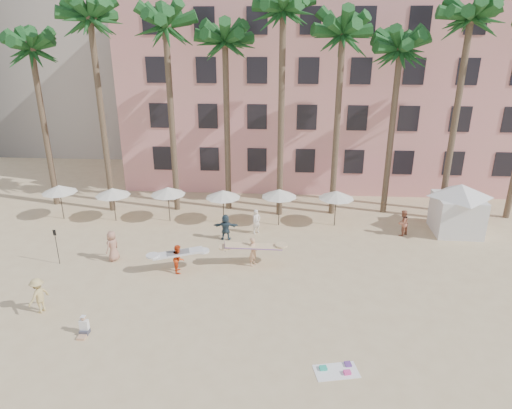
{
  "coord_description": "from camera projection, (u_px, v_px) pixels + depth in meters",
  "views": [
    {
      "loc": [
        3.41,
        -17.79,
        13.16
      ],
      "look_at": [
        1.8,
        6.0,
        4.0
      ],
      "focal_mm": 32.0,
      "sensor_mm": 36.0,
      "label": 1
    }
  ],
  "objects": [
    {
      "name": "carrier_white",
      "position": [
        178.0,
        257.0,
        26.24
      ],
      "size": [
        2.96,
        1.51,
        1.68
      ],
      "color": "#E84718",
      "rests_on": "ground"
    },
    {
      "name": "carrier_yellow",
      "position": [
        253.0,
        250.0,
        26.91
      ],
      "size": [
        3.41,
        1.26,
        1.79
      ],
      "color": "tan",
      "rests_on": "ground"
    },
    {
      "name": "seated_man",
      "position": [
        84.0,
        328.0,
        20.98
      ],
      "size": [
        0.41,
        0.71,
        0.92
      ],
      "color": "#3F3F4C",
      "rests_on": "ground"
    },
    {
      "name": "ground",
      "position": [
        209.0,
        328.0,
        21.5
      ],
      "size": [
        120.0,
        120.0,
        0.0
      ],
      "primitive_type": "plane",
      "color": "#D1B789",
      "rests_on": "ground"
    },
    {
      "name": "umbrella_row",
      "position": [
        195.0,
        192.0,
        32.5
      ],
      "size": [
        22.5,
        2.7,
        2.73
      ],
      "color": "#332B23",
      "rests_on": "ground"
    },
    {
      "name": "pink_hotel",
      "position": [
        326.0,
        89.0,
        42.41
      ],
      "size": [
        35.0,
        14.0,
        16.0
      ],
      "primitive_type": "cube",
      "color": "#DA9384",
      "rests_on": "ground"
    },
    {
      "name": "beach_towel",
      "position": [
        337.0,
        370.0,
        18.79
      ],
      "size": [
        1.97,
        1.35,
        0.14
      ],
      "color": "white",
      "rests_on": "ground"
    },
    {
      "name": "cabana",
      "position": [
        459.0,
        204.0,
        30.99
      ],
      "size": [
        4.6,
        4.6,
        3.5
      ],
      "color": "silver",
      "rests_on": "ground"
    },
    {
      "name": "palm_row",
      "position": [
        246.0,
        33.0,
        30.79
      ],
      "size": [
        44.4,
        5.4,
        16.3
      ],
      "color": "brown",
      "rests_on": "ground"
    },
    {
      "name": "beachgoers",
      "position": [
        205.0,
        244.0,
        27.87
      ],
      "size": [
        21.11,
        11.66,
        1.91
      ],
      "color": "#304655",
      "rests_on": "ground"
    },
    {
      "name": "paddle",
      "position": [
        56.0,
        242.0,
        26.92
      ],
      "size": [
        0.18,
        0.04,
        2.23
      ],
      "color": "black",
      "rests_on": "ground"
    }
  ]
}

